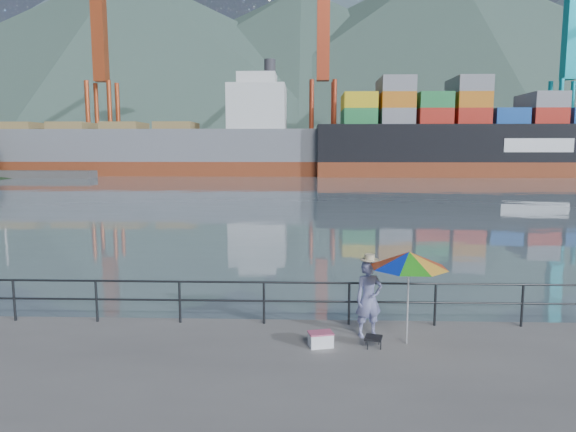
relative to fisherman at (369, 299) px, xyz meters
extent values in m
cube|color=slate|center=(-3.36, 129.04, -0.85)|extent=(500.00, 280.00, 0.00)
cube|color=#514F4C|center=(6.64, 92.04, -0.85)|extent=(200.00, 40.00, 0.40)
cylinder|color=#2D3033|center=(-3.36, 0.74, 0.15)|extent=(22.00, 0.05, 0.05)
cylinder|color=#2D3033|center=(-3.36, 0.74, -0.30)|extent=(22.00, 0.05, 0.05)
cube|color=#2D3033|center=(-3.36, 0.74, -0.35)|extent=(22.00, 0.06, 1.00)
cone|color=#385147|center=(-73.36, 199.04, 36.65)|extent=(312.00, 312.00, 75.00)
cone|color=#385147|center=(-3.36, 204.04, 33.15)|extent=(282.88, 282.88, 68.00)
cone|color=#385147|center=(56.64, 209.04, 39.15)|extent=(332.80, 332.80, 80.00)
cube|color=orange|center=(6.64, 91.04, 3.05)|extent=(6.00, 2.40, 7.80)
cube|color=yellow|center=(13.14, 91.04, 0.45)|extent=(6.00, 2.40, 2.60)
cube|color=yellow|center=(19.64, 91.04, 1.75)|extent=(6.00, 2.40, 5.20)
cube|color=#267F3F|center=(26.14, 91.04, 1.75)|extent=(6.00, 2.40, 5.20)
cube|color=yellow|center=(32.64, 91.04, 0.45)|extent=(6.00, 2.40, 2.60)
cube|color=red|center=(39.14, 91.04, 1.75)|extent=(6.00, 2.40, 5.20)
cube|color=#267F3F|center=(45.64, 91.04, 0.45)|extent=(6.00, 2.40, 2.60)
cube|color=red|center=(6.64, 94.04, 0.45)|extent=(6.00, 2.40, 2.60)
cube|color=gray|center=(13.14, 94.04, 3.05)|extent=(6.00, 2.40, 7.80)
cube|color=#267F3F|center=(19.64, 94.04, 1.75)|extent=(6.00, 2.40, 5.20)
cube|color=gray|center=(26.14, 94.04, 3.05)|extent=(6.00, 2.40, 7.80)
cube|color=#267F3F|center=(32.64, 94.04, 0.45)|extent=(6.00, 2.40, 2.60)
cube|color=#267F3F|center=(39.14, 94.04, 1.75)|extent=(6.00, 2.40, 5.20)
cube|color=yellow|center=(45.64, 94.04, 0.45)|extent=(6.00, 2.40, 2.60)
cube|color=yellow|center=(52.14, 94.04, 1.75)|extent=(6.00, 2.40, 5.20)
cube|color=red|center=(6.64, 97.04, 0.45)|extent=(6.00, 2.40, 2.60)
cube|color=gray|center=(13.14, 97.04, 1.75)|extent=(6.00, 2.40, 5.20)
cube|color=yellow|center=(19.64, 97.04, 1.75)|extent=(6.00, 2.40, 5.20)
imported|color=#353D96|center=(0.00, 0.00, 0.00)|extent=(0.71, 0.57, 1.70)
cylinder|color=white|center=(0.76, -0.42, 0.06)|extent=(0.04, 0.04, 1.82)
cone|color=#0B30CF|center=(0.76, -0.42, 0.97)|extent=(2.15, 2.15, 0.34)
cube|color=black|center=(0.03, -0.63, -0.65)|extent=(0.42, 0.42, 0.04)
cube|color=#2D3033|center=(0.03, -0.63, -0.76)|extent=(0.29, 0.29, 0.18)
cube|color=white|center=(-1.06, -0.63, -0.71)|extent=(0.55, 0.43, 0.28)
cylinder|color=black|center=(0.11, 1.19, -0.85)|extent=(0.08, 1.57, 1.11)
cube|color=maroon|center=(-27.55, 72.42, -0.10)|extent=(57.65, 9.98, 2.50)
cube|color=slate|center=(-27.55, 72.42, 3.65)|extent=(57.65, 9.98, 5.00)
cube|color=silver|center=(-9.10, 72.42, 9.65)|extent=(9.00, 8.38, 7.00)
cube|color=maroon|center=(32.57, 70.95, -0.10)|extent=(64.32, 10.72, 2.50)
cube|color=black|center=(32.57, 70.95, 3.95)|extent=(64.32, 10.72, 5.60)
camera|label=1|loc=(-1.40, -10.93, 3.28)|focal=32.00mm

